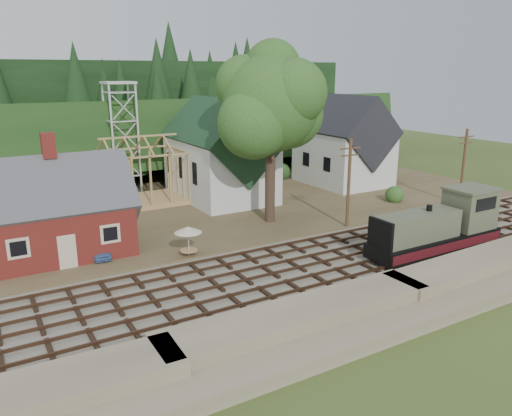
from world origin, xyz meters
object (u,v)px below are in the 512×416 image
locomotive (440,228)px  car_red (380,174)px  patio_set (188,231)px  car_blue (100,250)px

locomotive → car_red: locomotive is taller
patio_set → car_blue: bearing=151.9°
car_blue → patio_set: bearing=-23.5°
car_blue → car_red: car_red is taller
patio_set → car_red: bearing=22.5°
car_blue → locomotive: bearing=-22.5°
locomotive → patio_set: size_ratio=5.17×
locomotive → patio_set: locomotive is taller
car_blue → patio_set: (5.73, -3.06, 1.37)m
car_blue → patio_set: size_ratio=1.41×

